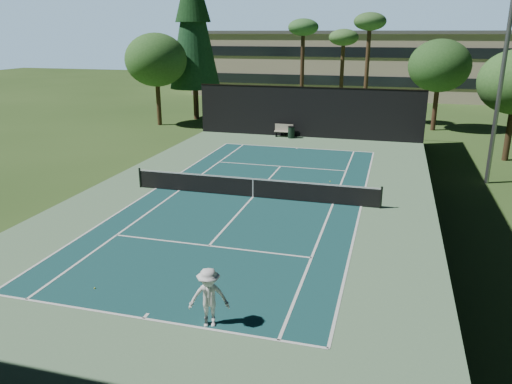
% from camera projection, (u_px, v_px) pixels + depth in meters
% --- Properties ---
extents(ground, '(160.00, 160.00, 0.00)m').
position_uv_depth(ground, '(253.00, 197.00, 25.68)').
color(ground, '#2F4E1D').
rests_on(ground, ground).
extents(apron_slab, '(18.00, 32.00, 0.01)m').
position_uv_depth(apron_slab, '(253.00, 197.00, 25.68)').
color(apron_slab, '#5F8860').
rests_on(apron_slab, ground).
extents(court_surface, '(10.97, 23.77, 0.01)m').
position_uv_depth(court_surface, '(253.00, 197.00, 25.68)').
color(court_surface, '#164748').
rests_on(court_surface, ground).
extents(court_lines, '(11.07, 23.87, 0.01)m').
position_uv_depth(court_lines, '(253.00, 197.00, 25.68)').
color(court_lines, white).
rests_on(court_lines, ground).
extents(tennis_net, '(12.90, 0.10, 1.10)m').
position_uv_depth(tennis_net, '(253.00, 187.00, 25.51)').
color(tennis_net, black).
rests_on(tennis_net, ground).
extents(fence, '(18.04, 32.05, 4.03)m').
position_uv_depth(fence, '(253.00, 159.00, 25.13)').
color(fence, black).
rests_on(fence, ground).
extents(player, '(1.31, 0.98, 1.81)m').
position_uv_depth(player, '(209.00, 298.00, 14.19)').
color(player, white).
rests_on(player, ground).
extents(tennis_ball_a, '(0.06, 0.06, 0.06)m').
position_uv_depth(tennis_ball_a, '(95.00, 288.00, 16.50)').
color(tennis_ball_a, yellow).
rests_on(tennis_ball_a, ground).
extents(tennis_ball_b, '(0.07, 0.07, 0.07)m').
position_uv_depth(tennis_ball_b, '(220.00, 176.00, 29.34)').
color(tennis_ball_b, '#CED530').
rests_on(tennis_ball_b, ground).
extents(tennis_ball_c, '(0.07, 0.07, 0.07)m').
position_uv_depth(tennis_ball_c, '(330.00, 181.00, 28.28)').
color(tennis_ball_c, '#D2F638').
rests_on(tennis_ball_c, ground).
extents(tennis_ball_d, '(0.07, 0.07, 0.07)m').
position_uv_depth(tennis_ball_d, '(166.00, 174.00, 29.84)').
color(tennis_ball_d, '#CCD831').
rests_on(tennis_ball_d, ground).
extents(park_bench, '(1.50, 0.45, 1.02)m').
position_uv_depth(park_bench, '(284.00, 130.00, 40.37)').
color(park_bench, '#BEB79E').
rests_on(park_bench, ground).
extents(trash_bin, '(0.56, 0.56, 0.95)m').
position_uv_depth(trash_bin, '(291.00, 132.00, 39.87)').
color(trash_bin, black).
rests_on(trash_bin, ground).
extents(pine_tree, '(4.80, 4.80, 15.00)m').
position_uv_depth(pine_tree, '(193.00, 16.00, 46.00)').
color(pine_tree, '#4C3320').
rests_on(pine_tree, ground).
extents(palm_a, '(2.80, 2.80, 9.32)m').
position_uv_depth(palm_a, '(303.00, 31.00, 45.70)').
color(palm_a, '#3F2B1B').
rests_on(palm_a, ground).
extents(palm_b, '(2.80, 2.80, 8.42)m').
position_uv_depth(palm_b, '(343.00, 41.00, 46.90)').
color(palm_b, '#4D3621').
rests_on(palm_b, ground).
extents(palm_c, '(2.80, 2.80, 9.77)m').
position_uv_depth(palm_c, '(370.00, 26.00, 43.13)').
color(palm_c, '#49321F').
rests_on(palm_c, ground).
extents(decid_tree_a, '(5.12, 5.12, 7.62)m').
position_uv_depth(decid_tree_a, '(440.00, 66.00, 41.66)').
color(decid_tree_a, '#462D1E').
rests_on(decid_tree_a, ground).
extents(decid_tree_c, '(5.44, 5.44, 8.09)m').
position_uv_depth(decid_tree_c, '(156.00, 60.00, 44.00)').
color(decid_tree_c, '#4C3720').
rests_on(decid_tree_c, ground).
extents(campus_building, '(40.50, 12.50, 8.30)m').
position_uv_depth(campus_building, '(347.00, 63.00, 66.58)').
color(campus_building, '#BBA991').
rests_on(campus_building, ground).
extents(light_pole, '(0.90, 0.25, 12.22)m').
position_uv_depth(light_pole, '(504.00, 65.00, 26.15)').
color(light_pole, gray).
rests_on(light_pole, ground).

